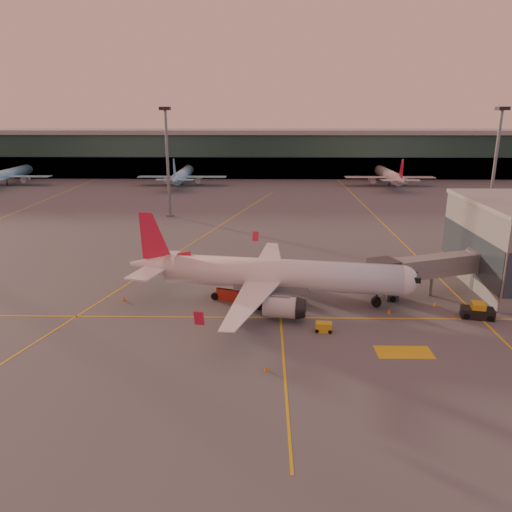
{
  "coord_description": "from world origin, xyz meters",
  "views": [
    {
      "loc": [
        2.92,
        -52.71,
        25.14
      ],
      "look_at": [
        1.75,
        15.34,
        5.0
      ],
      "focal_mm": 35.0,
      "sensor_mm": 36.0,
      "label": 1
    }
  ],
  "objects_px": {
    "catering_truck": "(230,279)",
    "pushback_tug": "(478,312)",
    "main_airplane": "(271,275)",
    "gpu_cart": "(324,327)"
  },
  "relations": [
    {
      "from": "main_airplane",
      "to": "gpu_cart",
      "type": "distance_m",
      "value": 11.7
    },
    {
      "from": "gpu_cart",
      "to": "pushback_tug",
      "type": "relative_size",
      "value": 0.49
    },
    {
      "from": "catering_truck",
      "to": "gpu_cart",
      "type": "relative_size",
      "value": 3.33
    },
    {
      "from": "catering_truck",
      "to": "pushback_tug",
      "type": "height_order",
      "value": "catering_truck"
    },
    {
      "from": "main_airplane",
      "to": "catering_truck",
      "type": "xyz_separation_m",
      "value": [
        -5.54,
        1.22,
        -1.0
      ]
    },
    {
      "from": "main_airplane",
      "to": "catering_truck",
      "type": "relative_size",
      "value": 5.59
    },
    {
      "from": "main_airplane",
      "to": "pushback_tug",
      "type": "xyz_separation_m",
      "value": [
        25.82,
        -5.0,
        -3.01
      ]
    },
    {
      "from": "catering_truck",
      "to": "main_airplane",
      "type": "bearing_deg",
      "value": 7.85
    },
    {
      "from": "main_airplane",
      "to": "pushback_tug",
      "type": "distance_m",
      "value": 26.48
    },
    {
      "from": "main_airplane",
      "to": "gpu_cart",
      "type": "bearing_deg",
      "value": -48.22
    }
  ]
}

